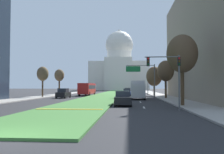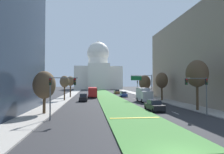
{
  "view_description": "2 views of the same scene",
  "coord_description": "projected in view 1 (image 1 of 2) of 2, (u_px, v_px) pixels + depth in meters",
  "views": [
    {
      "loc": [
        5.5,
        -9.53,
        2.28
      ],
      "look_at": [
        1.65,
        43.1,
        4.3
      ],
      "focal_mm": 37.94,
      "sensor_mm": 36.0,
      "label": 1
    },
    {
      "loc": [
        -5.45,
        -10.86,
        4.49
      ],
      "look_at": [
        2.19,
        55.33,
        6.44
      ],
      "focal_mm": 30.31,
      "sensor_mm": 36.0,
      "label": 2
    }
  ],
  "objects": [
    {
      "name": "ground_plane",
      "position": [
        111.0,
        94.0,
        70.3
      ],
      "size": [
        267.03,
        267.03,
        0.0
      ],
      "primitive_type": "plane",
      "color": "#2B2B2D"
    },
    {
      "name": "grass_median",
      "position": [
        109.0,
        94.0,
        64.25
      ],
      "size": [
        6.88,
        109.24,
        0.14
      ],
      "primitive_type": "cube",
      "color": "#427A38",
      "rests_on": "ground_plane"
    },
    {
      "name": "median_curb_nose",
      "position": [
        69.0,
        109.0,
        21.66
      ],
      "size": [
        6.19,
        0.5,
        0.04
      ],
      "primitive_type": "cube",
      "color": "gold",
      "rests_on": "grass_median"
    },
    {
      "name": "lane_dashes_right",
      "position": [
        138.0,
        99.0,
        43.16
      ],
      "size": [
        0.16,
        38.36,
        0.01
      ],
      "color": "silver",
      "rests_on": "ground_plane"
    },
    {
      "name": "sidewalk_left",
      "position": [
        57.0,
        95.0,
        59.13
      ],
      "size": [
        4.0,
        109.24,
        0.15
      ],
      "primitive_type": "cube",
      "color": "#9E9991",
      "rests_on": "ground_plane"
    },
    {
      "name": "sidewalk_right",
      "position": [
        159.0,
        95.0,
        57.28
      ],
      "size": [
        4.0,
        109.24,
        0.15
      ],
      "primitive_type": "cube",
      "color": "#9E9991",
      "rests_on": "ground_plane"
    },
    {
      "name": "capitol_building",
      "position": [
        119.0,
        67.0,
        130.56
      ],
      "size": [
        31.69,
        23.33,
        33.63
      ],
      "color": "silver",
      "rests_on": "ground_plane"
    },
    {
      "name": "traffic_light_near_right",
      "position": [
        170.0,
        70.0,
        22.28
      ],
      "size": [
        3.34,
        0.35,
        5.2
      ],
      "color": "#515456",
      "rests_on": "ground_plane"
    },
    {
      "name": "traffic_light_far_right",
      "position": [
        148.0,
        82.0,
        59.67
      ],
      "size": [
        0.28,
        0.35,
        5.2
      ],
      "color": "#515456",
      "rests_on": "ground_plane"
    },
    {
      "name": "overhead_guide_sign",
      "position": [
        144.0,
        74.0,
        45.76
      ],
      "size": [
        5.62,
        0.2,
        6.5
      ],
      "color": "#515456",
      "rests_on": "ground_plane"
    },
    {
      "name": "street_tree_right_near",
      "position": [
        182.0,
        54.0,
        26.51
      ],
      "size": [
        3.44,
        3.44,
        8.07
      ],
      "color": "#4C3823",
      "rests_on": "ground_plane"
    },
    {
      "name": "street_tree_left_mid",
      "position": [
        43.0,
        74.0,
        46.97
      ],
      "size": [
        2.29,
        2.29,
        6.16
      ],
      "color": "#4C3823",
      "rests_on": "ground_plane"
    },
    {
      "name": "street_tree_right_mid",
      "position": [
        166.0,
        71.0,
        43.05
      ],
      "size": [
        3.05,
        3.05,
        6.95
      ],
      "color": "#4C3823",
      "rests_on": "ground_plane"
    },
    {
      "name": "street_tree_left_far",
      "position": [
        59.0,
        76.0,
        56.81
      ],
      "size": [
        2.32,
        2.32,
        6.35
      ],
      "color": "#4C3823",
      "rests_on": "ground_plane"
    },
    {
      "name": "street_tree_right_far",
      "position": [
        154.0,
        76.0,
        54.71
      ],
      "size": [
        3.65,
        3.65,
        6.82
      ],
      "color": "#4C3823",
      "rests_on": "ground_plane"
    },
    {
      "name": "sedan_lead_stopped",
      "position": [
        123.0,
        99.0,
        27.9
      ],
      "size": [
        2.06,
        4.65,
        1.71
      ],
      "color": "black",
      "rests_on": "ground_plane"
    },
    {
      "name": "sedan_midblock",
      "position": [
        63.0,
        94.0,
        45.02
      ],
      "size": [
        1.97,
        4.33,
        1.85
      ],
      "color": "black",
      "rests_on": "ground_plane"
    },
    {
      "name": "sedan_distant",
      "position": [
        127.0,
        92.0,
        56.97
      ],
      "size": [
        2.02,
        4.64,
        1.66
      ],
      "color": "navy",
      "rests_on": "ground_plane"
    },
    {
      "name": "sedan_far_horizon",
      "position": [
        128.0,
        91.0,
        72.19
      ],
      "size": [
        1.97,
        4.38,
        1.72
      ],
      "color": "brown",
      "rests_on": "ground_plane"
    },
    {
      "name": "box_truck_delivery",
      "position": [
        138.0,
        90.0,
        41.07
      ],
      "size": [
        2.4,
        6.4,
        3.2
      ],
      "color": "#BCBCC1",
      "rests_on": "ground_plane"
    },
    {
      "name": "city_bus",
      "position": [
        87.0,
        88.0,
        57.73
      ],
      "size": [
        2.62,
        11.0,
        2.95
      ],
      "color": "#B21E1E",
      "rests_on": "ground_plane"
    }
  ]
}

